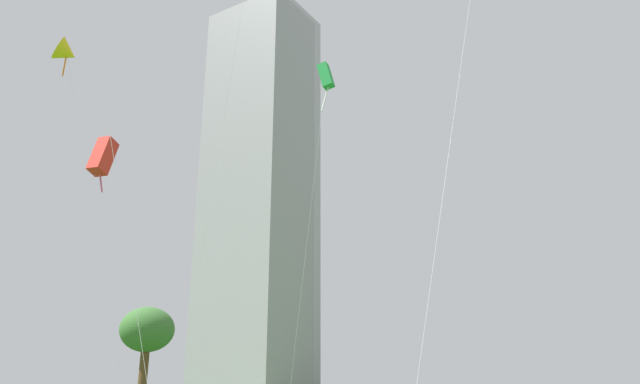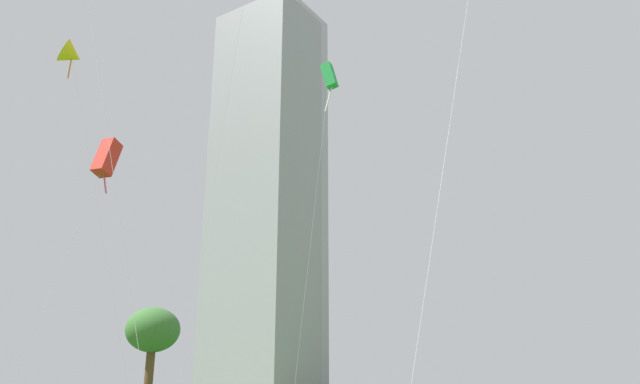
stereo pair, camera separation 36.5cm
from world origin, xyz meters
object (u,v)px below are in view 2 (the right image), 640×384
object	(u,v)px
distant_highrise_1	(279,191)
distant_highrise_0	(264,190)
park_tree_1	(153,332)
kite_flying_4	(72,55)
kite_flying_3	(329,77)
kite_flying_6	(107,158)

from	to	relation	value
distant_highrise_1	distant_highrise_0	bearing A→B (deg)	-63.94
park_tree_1	kite_flying_4	bearing A→B (deg)	-111.63
kite_flying_4	kite_flying_3	bearing A→B (deg)	19.93
kite_flying_3	distant_highrise_0	xyz separation A→B (m)	(-45.75, 75.80, 21.16)
park_tree_1	distant_highrise_1	size ratio (longest dim) A/B	0.08
distant_highrise_0	kite_flying_3	bearing A→B (deg)	-48.46
kite_flying_4	kite_flying_6	bearing A→B (deg)	-24.01
kite_flying_6	park_tree_1	distance (m)	15.59
park_tree_1	distant_highrise_0	world-z (taller)	distant_highrise_0
kite_flying_6	distant_highrise_1	bearing A→B (deg)	111.40
kite_flying_3	park_tree_1	xyz separation A→B (m)	(-14.97, 1.66, -17.45)
distant_highrise_0	distant_highrise_1	size ratio (longest dim) A/B	0.89
kite_flying_6	park_tree_1	bearing A→B (deg)	112.17
kite_flying_6	distant_highrise_1	distance (m)	115.64
distant_highrise_0	distant_highrise_1	bearing A→B (deg)	115.89
distant_highrise_1	kite_flying_3	bearing A→B (deg)	-50.81
park_tree_1	distant_highrise_1	world-z (taller)	distant_highrise_1
kite_flying_3	distant_highrise_1	distance (m)	108.44
distant_highrise_0	park_tree_1	bearing A→B (deg)	-57.03
kite_flying_4	distant_highrise_0	distance (m)	88.89
distant_highrise_0	kite_flying_4	bearing A→B (deg)	-61.12
kite_flying_4	park_tree_1	xyz separation A→B (m)	(3.28, 8.27, -19.79)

